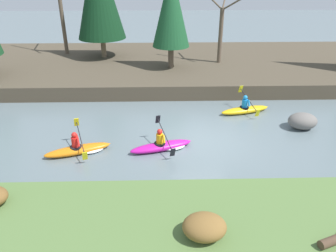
{
  "coord_description": "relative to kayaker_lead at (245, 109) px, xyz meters",
  "views": [
    {
      "loc": [
        -1.91,
        -12.82,
        7.19
      ],
      "look_at": [
        -1.56,
        0.44,
        0.55
      ],
      "focal_mm": 35.0,
      "sensor_mm": 36.0,
      "label": 1
    }
  ],
  "objects": [
    {
      "name": "ground_plane",
      "position": [
        -2.62,
        -2.99,
        -0.22
      ],
      "size": [
        90.0,
        90.0,
        0.0
      ],
      "primitive_type": "plane",
      "color": "slate"
    },
    {
      "name": "riverbank_near",
      "position": [
        -2.62,
        -9.41,
        0.12
      ],
      "size": [
        44.0,
        5.11,
        0.69
      ],
      "color": "#56753D",
      "rests_on": "ground"
    },
    {
      "name": "riverbank_far",
      "position": [
        -2.62,
        7.48,
        0.22
      ],
      "size": [
        44.0,
        11.47,
        0.87
      ],
      "color": "#4C4233",
      "rests_on": "ground"
    },
    {
      "name": "conifer_tree_mid_left",
      "position": [
        -3.77,
        5.61,
        4.46
      ],
      "size": [
        2.39,
        2.39,
        6.23
      ],
      "color": "brown",
      "rests_on": "riverbank_far"
    },
    {
      "name": "bare_tree_upstream",
      "position": [
        -11.64,
        9.6,
        3.51
      ],
      "size": [
        3.36,
        3.32,
        6.07
      ],
      "color": "brown",
      "rests_on": "riverbank_far"
    },
    {
      "name": "bare_tree_mid_upstream",
      "position": [
        -0.32,
        6.83,
        2.95
      ],
      "size": [
        2.73,
        2.69,
        4.87
      ],
      "color": "brown",
      "rests_on": "riverbank_far"
    },
    {
      "name": "shrub_clump_second",
      "position": [
        -3.41,
        -9.38,
        0.78
      ],
      "size": [
        1.17,
        0.97,
        0.63
      ],
      "color": "brown",
      "rests_on": "riverbank_near"
    },
    {
      "name": "kayaker_lead",
      "position": [
        0.0,
        0.0,
        0.0
      ],
      "size": [
        2.77,
        2.04,
        1.2
      ],
      "rotation": [
        0.0,
        0.0,
        0.27
      ],
      "color": "yellow",
      "rests_on": "ground"
    },
    {
      "name": "kayaker_middle",
      "position": [
        -4.4,
        -3.7,
        -0.02
      ],
      "size": [
        2.76,
        2.02,
        1.2
      ],
      "rotation": [
        0.0,
        0.0,
        0.31
      ],
      "color": "#C61999",
      "rests_on": "ground"
    },
    {
      "name": "kayaker_trailing",
      "position": [
        -7.89,
        -3.89,
        -0.02
      ],
      "size": [
        2.74,
        2.0,
        1.2
      ],
      "rotation": [
        0.0,
        0.0,
        0.35
      ],
      "color": "orange",
      "rests_on": "ground"
    },
    {
      "name": "boulder_midstream",
      "position": [
        2.3,
        -1.87,
        0.17
      ],
      "size": [
        1.38,
        1.08,
        0.78
      ],
      "color": "slate",
      "rests_on": "ground"
    }
  ]
}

